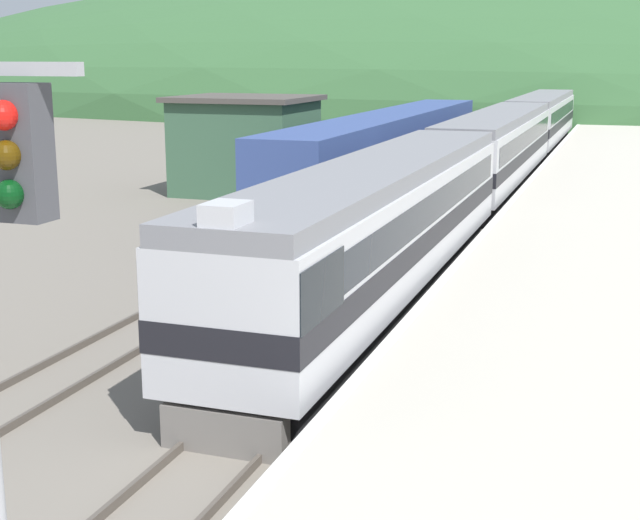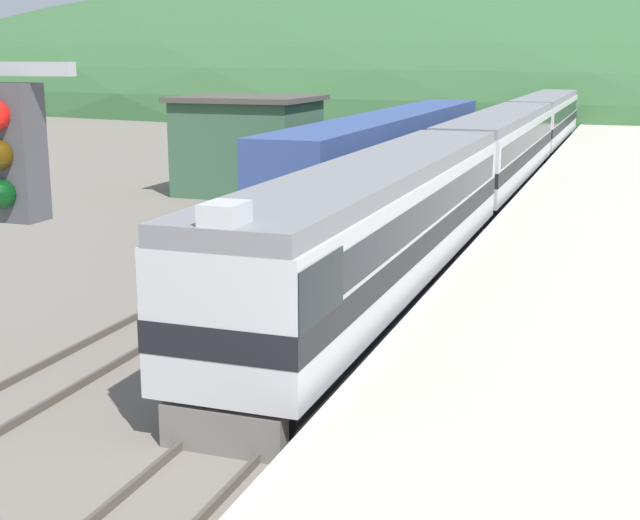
# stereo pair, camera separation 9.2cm
# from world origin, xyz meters

# --- Properties ---
(track_main) EXTENTS (1.52, 180.00, 0.16)m
(track_main) POSITION_xyz_m (0.00, 70.00, 0.08)
(track_main) COLOR #4C443D
(track_main) RESTS_ON ground
(track_siding) EXTENTS (1.52, 180.00, 0.16)m
(track_siding) POSITION_xyz_m (-4.72, 70.00, 0.08)
(track_siding) COLOR #4C443D
(track_siding) RESTS_ON ground
(platform) EXTENTS (6.86, 140.00, 0.98)m
(platform) POSITION_xyz_m (5.13, 50.00, 0.49)
(platform) COLOR #BCB5A5
(platform) RESTS_ON ground
(distant_hills) EXTENTS (235.29, 105.88, 38.49)m
(distant_hills) POSITION_xyz_m (0.00, 128.60, 0.00)
(distant_hills) COLOR #335B33
(distant_hills) RESTS_ON ground
(station_shed) EXTENTS (6.35, 5.70, 4.66)m
(station_shed) POSITION_xyz_m (-11.44, 38.17, 2.35)
(station_shed) COLOR #385B42
(station_shed) RESTS_ON ground
(express_train_lead_car) EXTENTS (2.88, 19.99, 4.22)m
(express_train_lead_car) POSITION_xyz_m (0.00, 20.95, 2.11)
(express_train_lead_car) COLOR black
(express_train_lead_car) RESTS_ON ground
(carriage_second) EXTENTS (2.87, 20.64, 3.86)m
(carriage_second) POSITION_xyz_m (0.00, 42.37, 2.10)
(carriage_second) COLOR black
(carriage_second) RESTS_ON ground
(carriage_third) EXTENTS (2.87, 20.64, 3.86)m
(carriage_third) POSITION_xyz_m (0.00, 63.89, 2.10)
(carriage_third) COLOR black
(carriage_third) RESTS_ON ground
(siding_train) EXTENTS (2.90, 28.41, 3.88)m
(siding_train) POSITION_xyz_m (-4.72, 39.68, 2.00)
(siding_train) COLOR black
(siding_train) RESTS_ON ground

